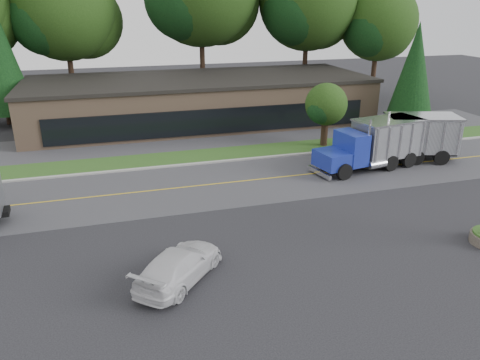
% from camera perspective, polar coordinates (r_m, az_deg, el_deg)
% --- Properties ---
extents(ground, '(140.00, 140.00, 0.00)m').
position_cam_1_polar(ground, '(22.74, 3.79, -8.36)').
color(ground, '#323237').
rests_on(ground, ground).
extents(road, '(60.00, 8.00, 0.02)m').
position_cam_1_polar(road, '(30.53, -1.94, -0.39)').
color(road, '#55555A').
rests_on(road, ground).
extents(center_line, '(60.00, 0.12, 0.01)m').
position_cam_1_polar(center_line, '(30.53, -1.94, -0.39)').
color(center_line, gold).
rests_on(center_line, ground).
extents(curb, '(60.00, 0.30, 0.12)m').
position_cam_1_polar(curb, '(34.37, -3.69, 2.06)').
color(curb, '#9E9E99').
rests_on(curb, ground).
extents(grass_verge, '(60.00, 3.40, 0.03)m').
position_cam_1_polar(grass_verge, '(36.04, -4.33, 2.95)').
color(grass_verge, '#294C1A').
rests_on(grass_verge, ground).
extents(far_parking, '(60.00, 7.00, 0.02)m').
position_cam_1_polar(far_parking, '(40.73, -5.83, 5.04)').
color(far_parking, '#55555A').
rests_on(far_parking, ground).
extents(strip_mall, '(32.00, 12.00, 4.00)m').
position_cam_1_polar(strip_mall, '(46.36, -4.87, 9.57)').
color(strip_mall, '#907158').
rests_on(strip_mall, ground).
extents(tree_far_b, '(10.93, 10.29, 15.59)m').
position_cam_1_polar(tree_far_b, '(52.78, -20.49, 18.49)').
color(tree_far_b, '#382619').
rests_on(tree_far_b, ground).
extents(tree_far_d, '(11.70, 11.01, 16.68)m').
position_cam_1_polar(tree_far_d, '(56.65, 8.36, 20.31)').
color(tree_far_d, '#382619').
rests_on(tree_far_d, ground).
extents(tree_far_e, '(9.31, 8.76, 13.28)m').
position_cam_1_polar(tree_far_e, '(58.67, 16.56, 17.60)').
color(tree_far_e, '#382619').
rests_on(tree_far_e, ground).
extents(evergreen_right, '(4.19, 4.19, 9.52)m').
position_cam_1_polar(evergreen_right, '(45.81, 20.45, 12.32)').
color(evergreen_right, '#382619').
rests_on(evergreen_right, ground).
extents(tree_verge, '(3.58, 3.37, 5.10)m').
position_cam_1_polar(tree_verge, '(38.49, 10.49, 8.83)').
color(tree_verge, '#382619').
rests_on(tree_verge, ground).
extents(dump_truck_blue, '(8.29, 3.86, 3.36)m').
position_cam_1_polar(dump_truck_blue, '(34.26, 16.09, 4.37)').
color(dump_truck_blue, black).
rests_on(dump_truck_blue, ground).
extents(dump_truck_maroon, '(8.94, 4.86, 3.36)m').
position_cam_1_polar(dump_truck_maroon, '(36.57, 19.39, 5.03)').
color(dump_truck_maroon, black).
rests_on(dump_truck_maroon, ground).
extents(rally_car, '(4.74, 5.00, 1.42)m').
position_cam_1_polar(rally_car, '(20.20, -7.41, -10.24)').
color(rally_car, silver).
rests_on(rally_car, ground).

